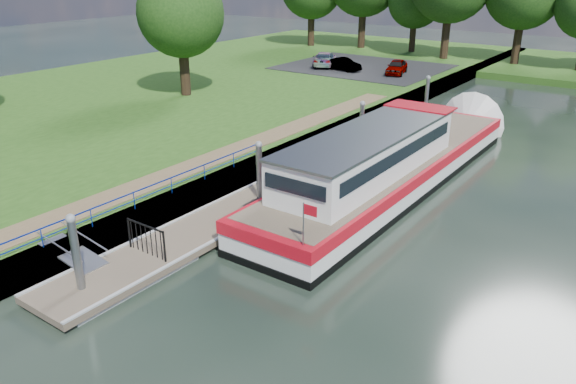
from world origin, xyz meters
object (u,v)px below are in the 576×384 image
Objects in this scene: pontoon at (316,173)px; car_b at (344,64)px; car_c at (325,59)px; car_a at (397,67)px; barge at (397,162)px.

car_b is at bearing 117.35° from pontoon.
car_b is at bearing 136.15° from car_c.
barge is at bearing -79.04° from car_a.
barge reaches higher than pontoon.
pontoon is at bearing -158.01° from barge.
barge is at bearing -133.58° from car_b.
barge reaches higher than car_a.
barge is 27.91m from car_c.
car_c reaches higher than pontoon.
barge is 4.66× the size of car_c.
car_a is at bearing 106.37° from pontoon.
car_a is 1.08× the size of car_b.
car_a reaches higher than car_b.
pontoon is 27.05m from car_c.
car_a is at bearing -64.84° from car_b.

